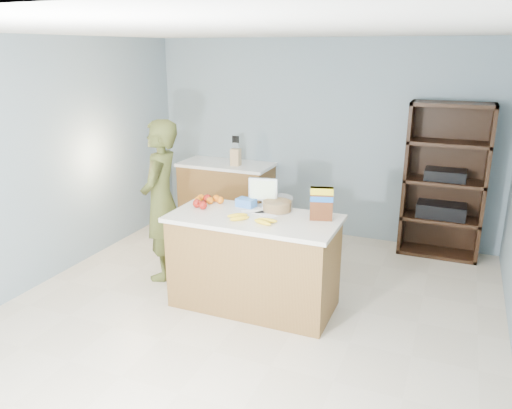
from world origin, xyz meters
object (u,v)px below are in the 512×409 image
at_px(counter_peninsula, 254,265).
at_px(shelving_unit, 444,183).
at_px(cereal_box, 322,201).
at_px(person, 161,201).
at_px(tv, 263,191).

distance_m(counter_peninsula, shelving_unit, 2.61).
height_order(shelving_unit, cereal_box, shelving_unit).
relative_size(counter_peninsula, shelving_unit, 0.87).
xyz_separation_m(person, cereal_box, (1.74, -0.10, 0.23)).
bearing_deg(tv, counter_peninsula, -83.54).
bearing_deg(shelving_unit, cereal_box, -116.67).
distance_m(shelving_unit, tv, 2.36).
bearing_deg(person, tv, 80.31).
relative_size(counter_peninsula, cereal_box, 5.18).
relative_size(shelving_unit, tv, 6.38).
distance_m(person, tv, 1.14).
bearing_deg(shelving_unit, tv, -132.46).
relative_size(person, tv, 6.01).
height_order(tv, cereal_box, cereal_box).
xyz_separation_m(shelving_unit, person, (-2.70, -1.81, -0.02)).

